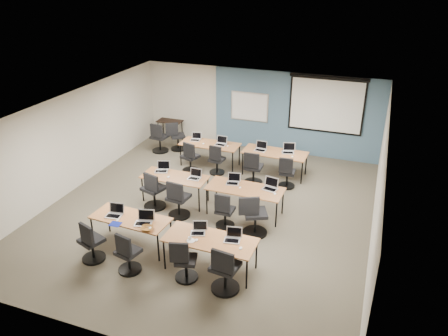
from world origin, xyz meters
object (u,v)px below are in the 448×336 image
at_px(task_chair_5, 178,202).
at_px(task_chair_9, 217,162).
at_px(laptop_5, 195,176).
at_px(task_chair_1, 128,256).
at_px(task_chair_0, 91,245).
at_px(task_chair_11, 287,175).
at_px(projector_screen, 327,102).
at_px(laptop_0, 115,213).
at_px(training_table_mid_right, 245,190).
at_px(spare_chair_a, 177,138).
at_px(laptop_2, 199,230).
at_px(training_table_back_right, 275,153).
at_px(task_chair_3, 225,273).
at_px(laptop_11, 288,150).
at_px(laptop_8, 196,138).
at_px(laptop_1, 144,220).
at_px(task_chair_8, 190,160).
at_px(task_chair_7, 254,218).
at_px(utility_table, 170,123).
at_px(laptop_4, 162,169).
at_px(training_table_back_left, 210,145).
at_px(laptop_6, 233,181).
at_px(training_table_front_right, 210,241).
at_px(laptop_9, 221,143).
at_px(laptop_3, 233,237).
at_px(task_chair_2, 184,264).
at_px(task_chair_6, 224,213).
at_px(task_chair_4, 154,193).
at_px(training_table_front_left, 131,219).
at_px(laptop_10, 261,148).
at_px(laptop_7, 270,186).
at_px(task_chair_10, 253,170).
at_px(training_table_mid_left, 175,178).
at_px(spare_chair_b, 159,140).

distance_m(task_chair_5, task_chair_9, 2.64).
bearing_deg(laptop_5, task_chair_1, -92.26).
xyz_separation_m(task_chair_0, task_chair_11, (3.12, 4.74, -0.01)).
xyz_separation_m(projector_screen, laptop_0, (-3.59, -6.48, -1.09)).
height_order(training_table_mid_right, spare_chair_a, spare_chair_a).
xyz_separation_m(laptop_0, laptop_2, (2.01, 0.01, -0.01)).
height_order(training_table_back_right, task_chair_3, task_chair_3).
bearing_deg(task_chair_3, laptop_11, 97.21).
xyz_separation_m(projector_screen, laptop_8, (-3.73, -1.69, -1.10)).
bearing_deg(laptop_1, laptop_8, 84.71).
bearing_deg(task_chair_5, task_chair_9, 95.76).
distance_m(task_chair_1, task_chair_8, 4.87).
xyz_separation_m(task_chair_1, task_chair_5, (0.02, 2.31, 0.03)).
height_order(task_chair_7, utility_table, task_chair_7).
relative_size(laptop_2, task_chair_11, 0.32).
height_order(task_chair_1, laptop_4, laptop_4).
relative_size(training_table_back_left, task_chair_11, 1.92).
height_order(laptop_6, task_chair_8, task_chair_8).
bearing_deg(laptop_11, training_table_front_right, -111.04).
height_order(laptop_0, spare_chair_a, spare_chair_a).
height_order(training_table_back_left, laptop_9, laptop_9).
bearing_deg(laptop_3, laptop_2, 169.55).
xyz_separation_m(projector_screen, task_chair_11, (-0.61, -2.48, -1.49)).
bearing_deg(task_chair_2, laptop_4, 108.78).
bearing_deg(laptop_8, laptop_11, -10.61).
bearing_deg(training_table_mid_right, projector_screen, 74.54).
height_order(laptop_2, task_chair_11, laptop_2).
bearing_deg(training_table_mid_right, training_table_front_right, -88.64).
xyz_separation_m(training_table_back_right, laptop_0, (-2.45, -4.69, 0.11)).
xyz_separation_m(task_chair_0, task_chair_6, (2.19, 2.19, -0.02)).
distance_m(training_table_back_right, task_chair_4, 3.88).
height_order(task_chair_2, laptop_5, laptop_5).
distance_m(laptop_6, laptop_9, 2.62).
distance_m(utility_table, spare_chair_a, 0.95).
bearing_deg(laptop_3, training_table_back_left, 106.55).
bearing_deg(laptop_9, training_table_front_left, -91.61).
xyz_separation_m(training_table_back_right, task_chair_3, (0.38, -5.37, -0.26)).
distance_m(task_chair_4, laptop_10, 3.64).
bearing_deg(laptop_8, laptop_9, -16.59).
relative_size(laptop_7, task_chair_9, 0.37).
bearing_deg(training_table_back_left, training_table_back_right, 1.04).
bearing_deg(training_table_front_left, laptop_8, 99.54).
bearing_deg(laptop_5, training_table_back_left, 102.82).
height_order(projector_screen, laptop_9, projector_screen).
distance_m(training_table_mid_right, task_chair_6, 0.87).
xyz_separation_m(laptop_9, task_chair_10, (1.28, -0.82, -0.37)).
distance_m(training_table_mid_left, laptop_9, 2.52).
distance_m(task_chair_6, task_chair_9, 2.97).
bearing_deg(laptop_4, spare_chair_b, 101.36).
bearing_deg(task_chair_8, task_chair_2, -50.31).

